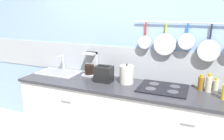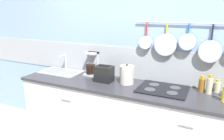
# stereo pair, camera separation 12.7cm
# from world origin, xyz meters

# --- Properties ---
(wall_back) EXTENTS (7.20, 0.15, 2.60)m
(wall_back) POSITION_xyz_m (0.00, 0.34, 1.27)
(wall_back) COLOR #84A3CC
(wall_back) RESTS_ON ground_plane
(cabinet_base) EXTENTS (2.80, 0.59, 0.87)m
(cabinet_base) POSITION_xyz_m (0.00, -0.00, 0.43)
(cabinet_base) COLOR silver
(cabinet_base) RESTS_ON ground_plane
(countertop) EXTENTS (2.84, 0.61, 0.03)m
(countertop) POSITION_xyz_m (0.00, 0.00, 0.89)
(countertop) COLOR #2D2D33
(countertop) RESTS_ON cabinet_base
(sink_basin) EXTENTS (0.57, 0.34, 0.24)m
(sink_basin) POSITION_xyz_m (-1.09, 0.12, 0.92)
(sink_basin) COLOR #B7BABF
(sink_basin) RESTS_ON countertop
(coffee_maker) EXTENTS (0.18, 0.17, 0.31)m
(coffee_maker) POSITION_xyz_m (-0.63, 0.22, 1.03)
(coffee_maker) COLOR #B7BABF
(coffee_maker) RESTS_ON countertop
(toaster) EXTENTS (0.23, 0.16, 0.20)m
(toaster) POSITION_xyz_m (-0.35, 0.04, 1.00)
(toaster) COLOR black
(toaster) RESTS_ON countertop
(kettle) EXTENTS (0.17, 0.17, 0.24)m
(kettle) POSITION_xyz_m (-0.07, 0.09, 1.01)
(kettle) COLOR beige
(kettle) RESTS_ON countertop
(cooktop) EXTENTS (0.54, 0.45, 0.01)m
(cooktop) POSITION_xyz_m (0.38, 0.07, 0.91)
(cooktop) COLOR black
(cooktop) RESTS_ON countertop
(bottle_dish_soap) EXTENTS (0.07, 0.07, 0.18)m
(bottle_dish_soap) POSITION_xyz_m (0.77, 0.20, 0.98)
(bottle_dish_soap) COLOR #8C5919
(bottle_dish_soap) RESTS_ON countertop
(bottle_hot_sauce) EXTENTS (0.06, 0.06, 0.21)m
(bottle_hot_sauce) POSITION_xyz_m (0.85, 0.16, 1.00)
(bottle_hot_sauce) COLOR #BFB799
(bottle_hot_sauce) RESTS_ON countertop
(bottle_vinegar) EXTENTS (0.06, 0.06, 0.14)m
(bottle_vinegar) POSITION_xyz_m (0.93, 0.25, 0.97)
(bottle_vinegar) COLOR #BFB799
(bottle_vinegar) RESTS_ON countertop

